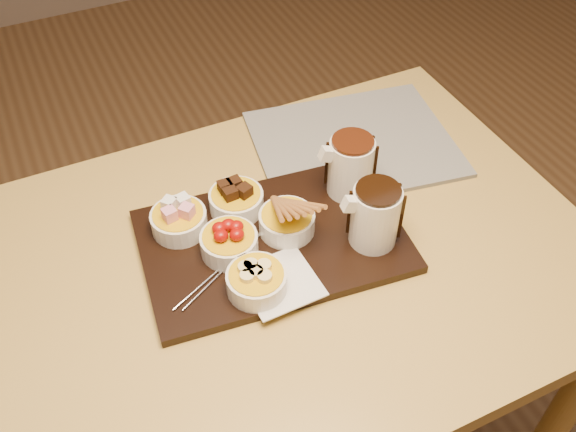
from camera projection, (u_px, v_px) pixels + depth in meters
name	position (u px, v px, depth m)	size (l,w,h in m)	color
dining_table	(260.00, 297.00, 1.19)	(1.20, 0.80, 0.75)	gold
serving_board	(273.00, 241.00, 1.14)	(0.46, 0.30, 0.02)	black
napkin	(280.00, 282.00, 1.06)	(0.12, 0.12, 0.00)	white
bowl_marshmallows	(179.00, 221.00, 1.14)	(0.10, 0.10, 0.04)	white
bowl_cake	(236.00, 202.00, 1.17)	(0.10, 0.10, 0.04)	white
bowl_strawberries	(229.00, 244.00, 1.10)	(0.10, 0.10, 0.04)	white
bowl_biscotti	(287.00, 222.00, 1.14)	(0.10, 0.10, 0.04)	white
bowl_bananas	(257.00, 282.00, 1.04)	(0.10, 0.10, 0.04)	white
pitcher_dark_chocolate	(375.00, 216.00, 1.09)	(0.08, 0.08, 0.11)	silver
pitcher_milk_chocolate	(351.00, 167.00, 1.18)	(0.08, 0.08, 0.11)	silver
fondue_skewers	(228.00, 261.00, 1.09)	(0.26, 0.03, 0.01)	silver
newspaper	(354.00, 144.00, 1.34)	(0.40, 0.32, 0.01)	beige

